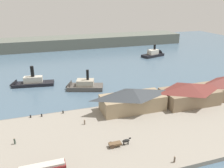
# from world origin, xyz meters

# --- Properties ---
(ground_plane) EXTENTS (320.00, 320.00, 0.00)m
(ground_plane) POSITION_xyz_m (0.00, 0.00, 0.00)
(ground_plane) COLOR slate
(quay_promenade) EXTENTS (110.00, 36.00, 1.20)m
(quay_promenade) POSITION_xyz_m (0.00, -22.00, 0.60)
(quay_promenade) COLOR gray
(quay_promenade) RESTS_ON ground
(seawall_edge) EXTENTS (110.00, 0.80, 1.00)m
(seawall_edge) POSITION_xyz_m (0.00, -3.60, 0.50)
(seawall_edge) COLOR slate
(seawall_edge) RESTS_ON ground
(ferry_shed_central_terminal) EXTENTS (21.57, 9.61, 7.54)m
(ferry_shed_central_terminal) POSITION_xyz_m (0.98, -9.62, 5.03)
(ferry_shed_central_terminal) COLOR #998466
(ferry_shed_central_terminal) RESTS_ON quay_promenade
(ferry_shed_east_terminal) EXTENTS (19.91, 11.38, 7.38)m
(ferry_shed_east_terminal) POSITION_xyz_m (22.25, -11.08, 4.94)
(ferry_shed_east_terminal) COLOR #847056
(ferry_shed_east_terminal) RESTS_ON quay_promenade
(horse_cart) EXTENTS (6.01, 1.57, 1.87)m
(horse_cart) POSITION_xyz_m (-10.52, -27.88, 2.12)
(horse_cart) COLOR brown
(horse_cart) RESTS_ON quay_promenade
(pedestrian_walking_east) EXTENTS (0.41, 0.41, 1.67)m
(pedestrian_walking_east) POSITION_xyz_m (-16.49, -14.40, 1.96)
(pedestrian_walking_east) COLOR #6B5B4C
(pedestrian_walking_east) RESTS_ON quay_promenade
(pedestrian_near_west_shed) EXTENTS (0.44, 0.44, 1.79)m
(pedestrian_near_west_shed) POSITION_xyz_m (-35.74, -18.63, 2.02)
(pedestrian_near_west_shed) COLOR #3D4C42
(pedestrian_near_west_shed) RESTS_ON quay_promenade
(pedestrian_standing_center) EXTENTS (0.41, 0.41, 1.65)m
(pedestrian_standing_center) POSITION_xyz_m (-0.57, -37.91, 1.95)
(pedestrian_standing_center) COLOR #6B5B4C
(pedestrian_standing_center) RESTS_ON quay_promenade
(mooring_post_west) EXTENTS (0.44, 0.44, 0.90)m
(mooring_post_west) POSITION_xyz_m (-31.78, -4.87, 1.65)
(mooring_post_west) COLOR black
(mooring_post_west) RESTS_ON quay_promenade
(mooring_post_center_east) EXTENTS (0.44, 0.44, 0.90)m
(mooring_post_center_east) POSITION_xyz_m (-21.67, -5.09, 1.65)
(mooring_post_center_east) COLOR black
(mooring_post_center_east) RESTS_ON quay_promenade
(mooring_post_center_west) EXTENTS (0.44, 0.44, 0.90)m
(mooring_post_center_west) POSITION_xyz_m (-28.42, -5.26, 1.65)
(mooring_post_center_west) COLOR black
(mooring_post_center_west) RESTS_ON quay_promenade
(ferry_moored_west) EXTENTS (17.22, 11.10, 10.66)m
(ferry_moored_west) POSITION_xyz_m (-11.22, 17.53, 1.49)
(ferry_moored_west) COLOR #514C47
(ferry_moored_west) RESTS_ON ground
(ferry_outer_harbor) EXTENTS (17.78, 10.89, 9.91)m
(ferry_outer_harbor) POSITION_xyz_m (47.87, 62.21, 1.49)
(ferry_outer_harbor) COLOR black
(ferry_outer_harbor) RESTS_ON ground
(ferry_moored_east) EXTENTS (19.68, 7.90, 10.64)m
(ferry_moored_east) POSITION_xyz_m (-32.60, 29.08, 1.42)
(ferry_moored_east) COLOR black
(ferry_moored_east) RESTS_ON ground
(far_headland) EXTENTS (180.00, 24.00, 8.00)m
(far_headland) POSITION_xyz_m (0.00, 110.00, 4.00)
(far_headland) COLOR #60665B
(far_headland) RESTS_ON ground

